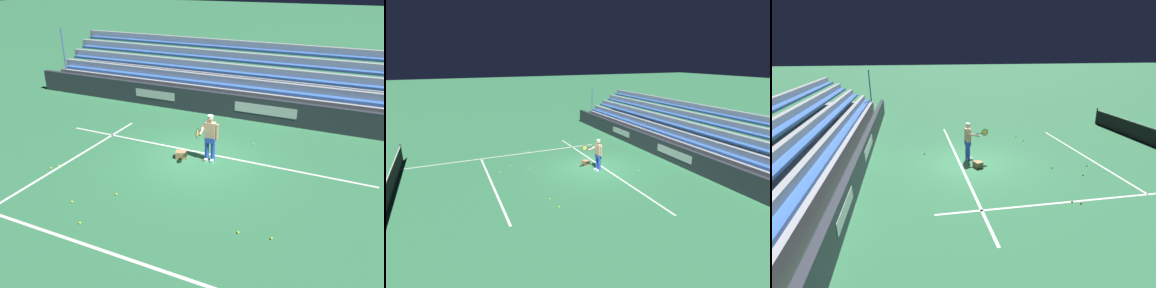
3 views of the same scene
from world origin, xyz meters
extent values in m
plane|color=#337A4C|center=(0.00, 0.00, 0.00)|extent=(160.00, 160.00, 0.00)
cube|color=white|center=(0.00, -0.50, 0.00)|extent=(12.00, 0.10, 0.01)
cube|color=white|center=(4.11, 4.00, 0.00)|extent=(0.10, 12.00, 0.01)
cube|color=white|center=(0.00, 5.50, 0.00)|extent=(8.22, 0.10, 0.01)
cube|color=#2D333D|center=(0.00, -4.62, 0.55)|extent=(23.08, 0.24, 1.10)
cube|color=silver|center=(-1.27, -4.49, 0.61)|extent=(2.80, 0.01, 0.44)
cube|color=silver|center=(4.33, -4.49, 0.61)|extent=(2.20, 0.01, 0.40)
cube|color=#9EA3A8|center=(0.00, -6.82, 0.55)|extent=(21.93, 3.20, 1.10)
cube|color=blue|center=(0.00, -5.62, 1.18)|extent=(21.49, 0.40, 0.12)
cube|color=#9EA3A8|center=(0.00, -5.90, 1.33)|extent=(21.93, 0.24, 0.45)
cube|color=blue|center=(0.00, -6.42, 1.63)|extent=(21.49, 0.40, 0.12)
cube|color=#9EA3A8|center=(0.00, -6.70, 1.77)|extent=(21.93, 0.24, 0.45)
cube|color=blue|center=(0.00, -7.22, 2.08)|extent=(21.49, 0.40, 0.12)
cube|color=#9EA3A8|center=(0.00, -7.50, 2.23)|extent=(21.93, 0.24, 0.45)
cube|color=blue|center=(0.00, -8.02, 2.53)|extent=(21.49, 0.40, 0.12)
cube|color=#9EA3A8|center=(0.00, -8.30, 2.67)|extent=(21.93, 0.24, 0.45)
cylinder|color=#4C70B2|center=(10.63, -5.32, 1.70)|extent=(0.08, 0.08, 3.40)
cylinder|color=blue|center=(-0.55, -0.07, 0.44)|extent=(0.15, 0.15, 0.88)
cylinder|color=blue|center=(-0.33, -0.05, 0.44)|extent=(0.15, 0.15, 0.88)
cube|color=white|center=(-0.55, -0.01, 0.04)|extent=(0.14, 0.29, 0.09)
cube|color=white|center=(-0.33, 0.01, 0.04)|extent=(0.14, 0.29, 0.09)
cube|color=blue|center=(-0.44, -0.06, 0.80)|extent=(0.36, 0.26, 0.20)
cube|color=tan|center=(-0.44, -0.06, 1.17)|extent=(0.38, 0.25, 0.58)
sphere|color=tan|center=(-0.44, -0.05, 1.60)|extent=(0.21, 0.21, 0.21)
cylinder|color=white|center=(-0.44, -0.05, 1.69)|extent=(0.20, 0.20, 0.05)
cylinder|color=tan|center=(-0.68, -0.09, 1.13)|extent=(0.09, 0.09, 0.56)
cylinder|color=tan|center=(-0.22, 0.17, 1.22)|extent=(0.16, 0.59, 0.24)
cylinder|color=black|center=(-0.24, 0.40, 1.27)|extent=(0.07, 0.30, 0.03)
torus|color=black|center=(-0.27, 0.68, 1.31)|extent=(0.06, 0.31, 0.31)
cylinder|color=#D6D14C|center=(-0.27, 0.68, 1.31)|extent=(0.04, 0.27, 0.27)
cube|color=#A87F51|center=(0.57, 0.19, 0.13)|extent=(0.48, 0.42, 0.26)
sphere|color=#CCE533|center=(1.31, 4.88, 0.03)|extent=(0.07, 0.07, 0.07)
sphere|color=#CCE533|center=(-2.67, 3.51, 0.03)|extent=(0.07, 0.07, 0.07)
sphere|color=#CCE533|center=(4.28, 2.83, 0.03)|extent=(0.07, 0.07, 0.07)
sphere|color=#CCE533|center=(2.20, 4.17, 0.03)|extent=(0.07, 0.07, 0.07)
sphere|color=#CCE533|center=(-3.52, 3.39, 0.03)|extent=(0.07, 0.07, 0.07)
sphere|color=#CCE533|center=(1.26, 3.28, 0.03)|extent=(0.07, 0.07, 0.07)
sphere|color=#CCE533|center=(4.14, 2.59, 0.03)|extent=(0.07, 0.07, 0.07)
sphere|color=#CCE533|center=(-1.51, -1.97, 0.03)|extent=(0.07, 0.07, 0.07)
camera|label=1|loc=(-4.84, 11.12, 6.12)|focal=35.00mm
camera|label=2|loc=(-13.85, 7.24, 5.92)|focal=28.00mm
camera|label=3|loc=(12.23, -2.57, 4.92)|focal=28.00mm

